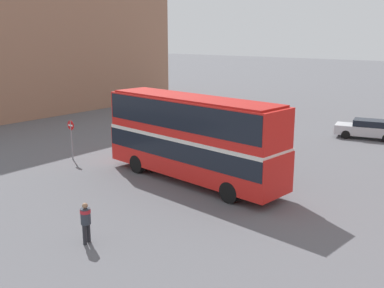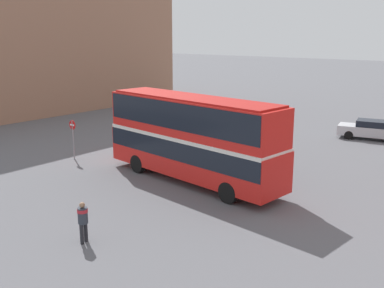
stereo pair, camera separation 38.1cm
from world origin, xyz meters
TOP-DOWN VIEW (x-y plane):
  - ground_plane at (0.00, 0.00)m, footprint 240.00×240.00m
  - building_row_left at (-27.77, 7.95)m, footprint 10.15×31.22m
  - double_decker_bus at (-0.43, -0.24)m, footprint 11.15×3.57m
  - pedestrian_foreground at (1.04, -8.54)m, footprint 0.49×0.49m
  - parked_car_kerb_far at (-12.42, 13.05)m, footprint 4.65×2.46m
  - parked_car_side_street at (3.75, 15.97)m, footprint 4.91×2.72m
  - no_entry_sign at (-8.99, -1.59)m, footprint 0.60×0.08m

SIDE VIEW (x-z plane):
  - ground_plane at x=0.00m, z-range 0.00..0.00m
  - parked_car_side_street at x=3.75m, z-range 0.02..1.47m
  - parked_car_kerb_far at x=-12.42m, z-range 0.01..1.66m
  - pedestrian_foreground at x=1.04m, z-range 0.18..1.81m
  - no_entry_sign at x=-8.99m, z-range 0.41..2.92m
  - double_decker_bus at x=-0.43m, z-range 0.34..4.92m
  - building_row_left at x=-27.77m, z-range 0.01..15.56m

